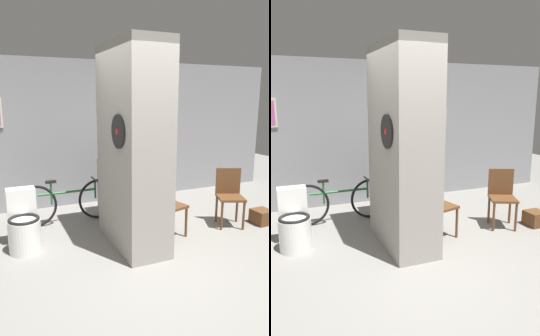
{
  "view_description": "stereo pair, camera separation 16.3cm",
  "coord_description": "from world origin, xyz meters",
  "views": [
    {
      "loc": [
        -1.61,
        -3.18,
        1.93
      ],
      "look_at": [
        0.23,
        1.02,
        0.95
      ],
      "focal_mm": 35.0,
      "sensor_mm": 36.0,
      "label": 1
    },
    {
      "loc": [
        -1.46,
        -3.24,
        1.93
      ],
      "look_at": [
        0.23,
        1.02,
        0.95
      ],
      "focal_mm": 35.0,
      "sensor_mm": 36.0,
      "label": 2
    }
  ],
  "objects": [
    {
      "name": "ground_plane",
      "position": [
        0.0,
        0.0,
        0.0
      ],
      "size": [
        14.0,
        14.0,
        0.0
      ],
      "primitive_type": "plane",
      "color": "gray"
    },
    {
      "name": "wall_back",
      "position": [
        0.0,
        2.63,
        1.3
      ],
      "size": [
        8.0,
        0.09,
        2.6
      ],
      "color": "gray",
      "rests_on": "ground_plane"
    },
    {
      "name": "pillar_center",
      "position": [
        0.03,
        0.62,
        1.3
      ],
      "size": [
        0.59,
        1.24,
        2.6
      ],
      "color": "gray",
      "rests_on": "ground_plane"
    },
    {
      "name": "counter_shelf",
      "position": [
        0.56,
        1.78,
        0.47
      ],
      "size": [
        1.17,
        0.44,
        0.94
      ],
      "color": "gray",
      "rests_on": "ground_plane"
    },
    {
      "name": "toilet",
      "position": [
        -1.32,
        1.01,
        0.32
      ],
      "size": [
        0.41,
        0.57,
        0.77
      ],
      "color": "white",
      "rests_on": "ground_plane"
    },
    {
      "name": "chair_near_pillar",
      "position": [
        0.59,
        0.7,
        0.49
      ],
      "size": [
        0.46,
        0.46,
        0.87
      ],
      "rotation": [
        0.0,
        0.0,
        0.26
      ],
      "color": "brown",
      "rests_on": "ground_plane"
    },
    {
      "name": "chair_by_doorway",
      "position": [
        1.67,
        0.66,
        0.49
      ],
      "size": [
        0.5,
        0.5,
        0.87
      ],
      "rotation": [
        0.0,
        0.0,
        -0.41
      ],
      "color": "brown",
      "rests_on": "ground_plane"
    },
    {
      "name": "bicycle",
      "position": [
        -0.59,
        1.73,
        0.34
      ],
      "size": [
        1.65,
        0.42,
        0.71
      ],
      "color": "black",
      "rests_on": "ground_plane"
    },
    {
      "name": "bottle_tall",
      "position": [
        0.37,
        1.87,
        1.04
      ],
      "size": [
        0.07,
        0.07,
        0.27
      ],
      "color": "silver",
      "rests_on": "counter_shelf"
    },
    {
      "name": "bottle_short",
      "position": [
        0.48,
        1.75,
        1.02
      ],
      "size": [
        0.07,
        0.07,
        0.21
      ],
      "color": "#267233",
      "rests_on": "counter_shelf"
    },
    {
      "name": "floor_crate",
      "position": [
        2.17,
        0.47,
        0.11
      ],
      "size": [
        0.28,
        0.28,
        0.22
      ],
      "color": "brown",
      "rests_on": "ground_plane"
    }
  ]
}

